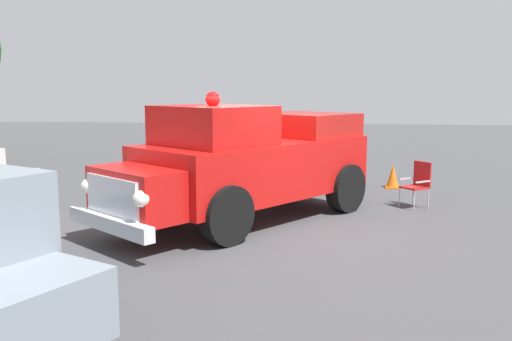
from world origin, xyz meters
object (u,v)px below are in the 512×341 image
Objects in this scene: spectator_seated at (9,219)px; spectator_standing at (298,153)px; lawn_chair_by_car at (418,181)px; lawn_chair_spare at (24,244)px; vintage_fire_truck at (248,161)px; lawn_chair_near_truck at (15,227)px; traffic_cone at (393,176)px.

spectator_standing is (-4.12, -6.64, 0.27)m from spectator_seated.
lawn_chair_by_car is 8.38m from lawn_chair_spare.
spectator_standing is at bearing -121.81° from spectator_seated.
lawn_chair_spare is (2.52, 4.06, -0.61)m from vintage_fire_truck.
spectator_standing is (-3.40, -7.52, 0.37)m from lawn_chair_spare.
traffic_cone is at bearing -132.22° from lawn_chair_near_truck.
lawn_chair_spare is 8.27m from spectator_standing.
lawn_chair_near_truck is at bearing 47.78° from traffic_cone.
lawn_chair_spare reaches higher than traffic_cone.
lawn_chair_by_car reaches higher than traffic_cone.
spectator_standing reaches higher than lawn_chair_near_truck.
vintage_fire_truck is 3.60× the size of spectator_standing.
spectator_standing is at bearing -33.85° from lawn_chair_by_car.
lawn_chair_near_truck is 1.00× the size of lawn_chair_spare.
spectator_seated is at bearing 44.49° from vintage_fire_truck.
lawn_chair_spare is at bearing 53.51° from traffic_cone.
lawn_chair_spare is at bearing 128.88° from spectator_seated.
lawn_chair_by_car is (-3.64, -1.61, -0.61)m from vintage_fire_truck.
lawn_chair_by_car is 8.38m from spectator_seated.
lawn_chair_near_truck is 0.79× the size of spectator_seated.
spectator_seated is 7.82m from spectator_standing.
spectator_seated reaches higher than lawn_chair_near_truck.
spectator_seated reaches higher than lawn_chair_by_car.
lawn_chair_spare is 1.14m from spectator_seated.
lawn_chair_near_truck is at bearing 46.09° from vintage_fire_truck.
vintage_fire_truck is 4.67× the size of spectator_seated.
vintage_fire_truck reaches higher than lawn_chair_spare.
spectator_seated is (0.12, -0.06, 0.11)m from lawn_chair_near_truck.
vintage_fire_truck is 4.53m from lawn_chair_near_truck.
spectator_seated is 0.77× the size of spectator_standing.
spectator_standing reaches higher than traffic_cone.
lawn_chair_near_truck and lawn_chair_spare have the same top height.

